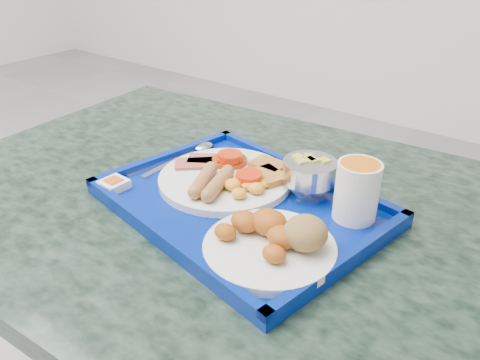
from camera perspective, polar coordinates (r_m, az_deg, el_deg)
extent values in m
cylinder|color=slate|center=(1.06, 0.07, -20.09)|extent=(0.11, 0.11, 0.68)
cube|color=black|center=(0.83, 0.08, -3.58)|extent=(1.25, 0.88, 0.04)
cube|color=navy|center=(0.79, 0.00, -3.02)|extent=(0.50, 0.40, 0.02)
cube|color=navy|center=(0.88, 7.55, 1.37)|extent=(0.45, 0.09, 0.01)
cube|color=navy|center=(0.70, -9.55, -6.59)|extent=(0.45, 0.09, 0.01)
cube|color=navy|center=(0.67, 12.86, -9.22)|extent=(0.07, 0.33, 0.01)
cube|color=navy|center=(0.94, -9.02, 2.89)|extent=(0.07, 0.33, 0.01)
cylinder|color=white|center=(0.84, -1.83, 0.12)|extent=(0.24, 0.24, 0.01)
cube|color=#D45B55|center=(0.89, -3.76, 2.50)|extent=(0.09, 0.08, 0.01)
cube|color=#D45B55|center=(0.88, -5.29, 2.03)|extent=(0.09, 0.09, 0.01)
cylinder|color=#BE3607|center=(0.88, -1.27, 2.39)|extent=(0.07, 0.07, 0.01)
sphere|color=#BE3607|center=(0.90, -1.24, 3.34)|extent=(0.01, 0.01, 0.01)
sphere|color=#BE3607|center=(0.90, -1.37, 3.31)|extent=(0.01, 0.01, 0.01)
sphere|color=#BE3607|center=(0.89, -1.31, 3.00)|extent=(0.01, 0.01, 0.01)
sphere|color=#BE3607|center=(0.90, -1.03, 3.39)|extent=(0.01, 0.01, 0.01)
sphere|color=#BE3607|center=(0.89, -2.03, 3.03)|extent=(0.01, 0.01, 0.01)
sphere|color=#BE3607|center=(0.89, -1.48, 3.14)|extent=(0.01, 0.01, 0.01)
sphere|color=#BE3607|center=(0.89, -0.45, 3.04)|extent=(0.01, 0.01, 0.01)
sphere|color=#BE3607|center=(0.87, -2.20, 2.40)|extent=(0.01, 0.01, 0.01)
sphere|color=#BE3607|center=(0.86, -0.04, 2.30)|extent=(0.01, 0.01, 0.01)
sphere|color=#BE3607|center=(0.90, -1.07, 3.40)|extent=(0.01, 0.01, 0.01)
sphere|color=#BE3607|center=(0.90, -1.89, 3.30)|extent=(0.01, 0.01, 0.01)
sphere|color=#BE3607|center=(0.87, -2.41, 2.42)|extent=(0.01, 0.01, 0.01)
sphere|color=#BE3607|center=(0.87, -2.53, 2.36)|extent=(0.01, 0.01, 0.01)
cube|color=#A86B2A|center=(0.86, 3.49, 1.78)|extent=(0.06, 0.05, 0.01)
cube|color=#A86B2A|center=(0.82, 3.53, 0.50)|extent=(0.07, 0.06, 0.01)
cylinder|color=#93592D|center=(0.80, -4.50, 0.04)|extent=(0.06, 0.09, 0.02)
cylinder|color=#93592D|center=(0.79, -2.66, -0.34)|extent=(0.05, 0.09, 0.02)
ellipsoid|color=#FFA32A|center=(0.80, 0.72, -0.22)|extent=(0.03, 0.03, 0.02)
ellipsoid|color=#FFA32A|center=(0.79, -0.76, -0.77)|extent=(0.02, 0.02, 0.02)
ellipsoid|color=#FFA32A|center=(0.76, -0.13, -1.65)|extent=(0.03, 0.03, 0.02)
ellipsoid|color=#FFA32A|center=(0.81, 0.27, 0.21)|extent=(0.03, 0.03, 0.02)
ellipsoid|color=#FFA32A|center=(0.79, 1.06, -0.63)|extent=(0.03, 0.03, 0.02)
ellipsoid|color=#FFA32A|center=(0.80, 1.43, 0.03)|extent=(0.03, 0.03, 0.02)
ellipsoid|color=#FFA32A|center=(0.78, 1.99, -1.01)|extent=(0.03, 0.03, 0.02)
ellipsoid|color=#FFA32A|center=(0.79, 1.31, -0.41)|extent=(0.03, 0.03, 0.02)
ellipsoid|color=#FFA32A|center=(0.79, -0.90, -0.56)|extent=(0.03, 0.03, 0.02)
ellipsoid|color=#FFA32A|center=(0.80, 2.82, -0.48)|extent=(0.02, 0.02, 0.01)
ellipsoid|color=#FFA32A|center=(0.80, 0.37, -0.01)|extent=(0.03, 0.03, 0.02)
ellipsoid|color=#FFA32A|center=(0.81, 0.79, 0.19)|extent=(0.03, 0.03, 0.02)
cylinder|color=red|center=(0.87, -1.23, 2.87)|extent=(0.05, 0.05, 0.01)
cylinder|color=red|center=(0.80, 1.09, 0.39)|extent=(0.05, 0.05, 0.01)
cylinder|color=white|center=(0.67, 3.60, -8.32)|extent=(0.19, 0.19, 0.01)
ellipsoid|color=#AA5114|center=(0.63, 4.16, -8.98)|extent=(0.03, 0.03, 0.02)
ellipsoid|color=#AA5114|center=(0.65, 5.15, -6.96)|extent=(0.04, 0.04, 0.03)
ellipsoid|color=#AA5114|center=(0.68, 3.56, -5.18)|extent=(0.06, 0.05, 0.04)
ellipsoid|color=#AA5114|center=(0.68, 0.62, -5.07)|extent=(0.04, 0.04, 0.03)
ellipsoid|color=#AA5114|center=(0.67, -1.80, -6.33)|extent=(0.03, 0.03, 0.02)
ellipsoid|color=olive|center=(0.65, 7.99, -6.41)|extent=(0.06, 0.06, 0.05)
cylinder|color=silver|center=(0.82, 8.28, -1.39)|extent=(0.06, 0.06, 0.01)
cylinder|color=silver|center=(0.81, 8.34, -0.63)|extent=(0.02, 0.02, 0.02)
cylinder|color=silver|center=(0.80, 8.48, 1.10)|extent=(0.09, 0.09, 0.04)
cube|color=#E6D457|center=(0.81, 8.32, 2.57)|extent=(0.02, 0.02, 0.01)
cube|color=#E6D457|center=(0.79, 8.94, 2.14)|extent=(0.02, 0.02, 0.01)
cube|color=#E6D457|center=(0.79, 7.52, 2.00)|extent=(0.02, 0.02, 0.01)
cube|color=#E6D457|center=(0.80, 10.24, 2.10)|extent=(0.02, 0.02, 0.01)
cube|color=#E6D457|center=(0.80, 8.53, 2.19)|extent=(0.02, 0.02, 0.01)
cube|color=#E6D457|center=(0.80, 7.09, 2.55)|extent=(0.02, 0.02, 0.01)
cylinder|color=white|center=(0.74, 14.05, -1.33)|extent=(0.07, 0.07, 0.09)
cylinder|color=orange|center=(0.72, 14.44, 1.59)|extent=(0.06, 0.06, 0.01)
cube|color=silver|center=(0.91, -8.56, 2.05)|extent=(0.02, 0.14, 0.00)
ellipsoid|color=silver|center=(0.97, -4.46, 4.14)|extent=(0.03, 0.05, 0.01)
cube|color=silver|center=(0.93, -9.35, 2.36)|extent=(0.02, 0.17, 0.00)
cube|color=white|center=(0.85, -15.12, -0.53)|extent=(0.05, 0.05, 0.02)
cube|color=#DA5218|center=(0.84, -15.19, -0.02)|extent=(0.03, 0.03, 0.00)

